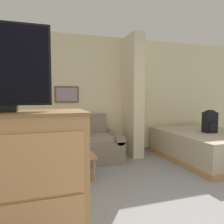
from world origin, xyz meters
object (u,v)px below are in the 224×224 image
bed (205,145)px  backpack (210,121)px  coffee_table (75,158)px  tv_dresser (4,187)px  couch (70,146)px  table_lamp (5,123)px

bed → backpack: size_ratio=4.48×
bed → backpack: 0.53m
coffee_table → tv_dresser: size_ratio=0.47×
coffee_table → tv_dresser: bearing=-117.8°
couch → table_lamp: (-1.14, 0.02, 0.49)m
table_lamp → bed: table_lamp is taller
backpack → bed: bearing=90.9°
table_lamp → tv_dresser: (0.30, -2.41, -0.22)m
table_lamp → couch: bearing=-1.2°
tv_dresser → couch: bearing=70.8°
couch → tv_dresser: size_ratio=1.52×
couch → coffee_table: size_ratio=3.20×
couch → coffee_table: 0.90m
tv_dresser → backpack: 3.90m
couch → tv_dresser: (-0.83, -2.39, 0.27)m
couch → table_lamp: table_lamp is taller
tv_dresser → bed: 3.95m
tv_dresser → coffee_table: bearing=62.2°
table_lamp → tv_dresser: bearing=-82.8°
table_lamp → tv_dresser: 2.44m
bed → backpack: backpack is taller
couch → tv_dresser: tv_dresser is taller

